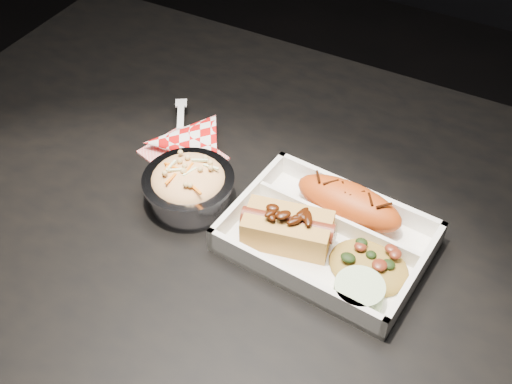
% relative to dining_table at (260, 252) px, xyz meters
% --- Properties ---
extents(dining_table, '(1.20, 0.80, 0.75)m').
position_rel_dining_table_xyz_m(dining_table, '(0.00, 0.00, 0.00)').
color(dining_table, black).
rests_on(dining_table, ground).
extents(food_tray, '(0.26, 0.20, 0.04)m').
position_rel_dining_table_xyz_m(food_tray, '(0.11, -0.01, 0.10)').
color(food_tray, white).
rests_on(food_tray, dining_table).
extents(fried_pastry, '(0.16, 0.07, 0.05)m').
position_rel_dining_table_xyz_m(fried_pastry, '(0.11, 0.04, 0.12)').
color(fried_pastry, '#BD4712').
rests_on(fried_pastry, food_tray).
extents(hotdog, '(0.12, 0.08, 0.06)m').
position_rel_dining_table_xyz_m(hotdog, '(0.06, -0.04, 0.12)').
color(hotdog, '#C59043').
rests_on(hotdog, food_tray).
extents(fried_rice_mound, '(0.11, 0.09, 0.03)m').
position_rel_dining_table_xyz_m(fried_rice_mound, '(0.17, -0.03, 0.11)').
color(fried_rice_mound, '#AB8431').
rests_on(fried_rice_mound, food_tray).
extents(cupcake_liner, '(0.06, 0.06, 0.03)m').
position_rel_dining_table_xyz_m(cupcake_liner, '(0.18, -0.08, 0.11)').
color(cupcake_liner, '#BAD7A3').
rests_on(cupcake_liner, food_tray).
extents(foil_coleslaw_cup, '(0.13, 0.13, 0.07)m').
position_rel_dining_table_xyz_m(foil_coleslaw_cup, '(-0.09, -0.03, 0.12)').
color(foil_coleslaw_cup, silver).
rests_on(foil_coleslaw_cup, dining_table).
extents(napkin_fork, '(0.15, 0.16, 0.10)m').
position_rel_dining_table_xyz_m(napkin_fork, '(-0.16, 0.05, 0.11)').
color(napkin_fork, red).
rests_on(napkin_fork, dining_table).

